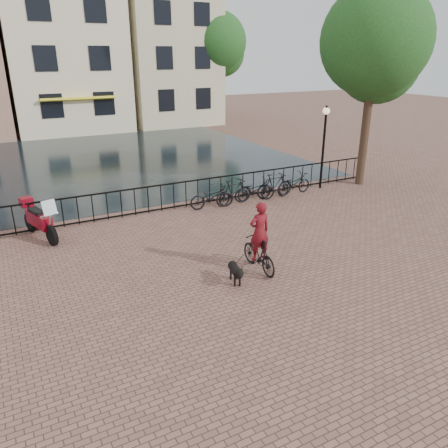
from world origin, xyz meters
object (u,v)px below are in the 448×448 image
cyclist (259,241)px  motorcycle (39,216)px  dog (235,272)px  lamp_post (324,133)px

cyclist → motorcycle: cyclist is taller
cyclist → dog: cyclist is taller
cyclist → motorcycle: 7.11m
cyclist → lamp_post: bearing=-140.1°
dog → motorcycle: (-4.04, 5.44, 0.46)m
dog → cyclist: bearing=32.9°
dog → motorcycle: motorcycle is taller
lamp_post → motorcycle: lamp_post is taller
lamp_post → dog: size_ratio=3.84×
motorcycle → cyclist: bearing=-62.9°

